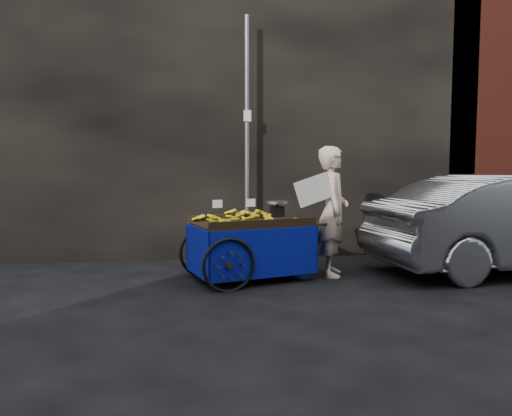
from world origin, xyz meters
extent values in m
plane|color=black|center=(0.00, 0.00, 0.00)|extent=(80.00, 80.00, 0.00)
cube|color=black|center=(-1.00, 2.60, 2.50)|extent=(11.00, 2.00, 5.00)
cube|color=#591E14|center=(5.50, 2.60, 2.50)|extent=(3.00, 2.00, 5.00)
cylinder|color=slate|center=(0.30, 1.30, 2.00)|extent=(0.08, 0.08, 4.00)
cube|color=white|center=(0.30, 1.25, 2.40)|extent=(0.12, 0.02, 0.18)
cube|color=black|center=(0.20, 0.03, 0.77)|extent=(1.76, 1.36, 0.06)
cube|color=black|center=(0.07, 0.46, 0.84)|extent=(1.49, 0.48, 0.10)
cube|color=black|center=(0.33, -0.41, 0.84)|extent=(1.49, 0.48, 0.10)
cube|color=black|center=(0.96, -0.15, 0.39)|extent=(0.06, 0.06, 0.77)
cube|color=black|center=(0.74, 0.59, 0.39)|extent=(0.06, 0.06, 0.77)
cylinder|color=black|center=(1.28, -0.05, 0.77)|extent=(0.47, 0.17, 0.04)
cylinder|color=black|center=(1.06, 0.69, 0.77)|extent=(0.47, 0.17, 0.04)
torus|color=black|center=(-0.16, -0.62, 0.34)|extent=(0.71, 0.25, 0.72)
torus|color=black|center=(-0.46, 0.38, 0.34)|extent=(0.71, 0.25, 0.72)
cylinder|color=black|center=(-0.31, -0.12, 0.34)|extent=(0.35, 1.05, 0.05)
cube|color=navy|center=(0.34, -0.44, 0.44)|extent=(1.52, 0.47, 0.66)
cube|color=navy|center=(0.06, 0.50, 0.44)|extent=(1.52, 0.47, 0.66)
cube|color=navy|center=(-0.55, -0.19, 0.44)|extent=(0.30, 0.97, 0.66)
cube|color=navy|center=(0.95, 0.25, 0.44)|extent=(0.30, 0.97, 0.66)
cube|color=black|center=(0.60, 0.20, 0.94)|extent=(0.21, 0.18, 0.15)
cylinder|color=silver|center=(0.60, 0.20, 1.07)|extent=(0.41, 0.41, 0.03)
cube|color=white|center=(-0.28, -0.22, 1.09)|extent=(0.13, 0.05, 0.11)
cube|color=white|center=(0.18, -0.09, 1.09)|extent=(0.13, 0.05, 0.11)
imported|color=beige|center=(1.40, 0.09, 0.94)|extent=(0.60, 0.77, 1.88)
cube|color=silver|center=(1.06, -0.11, 1.26)|extent=(0.59, 0.07, 0.50)
ellipsoid|color=#183FBA|center=(0.91, -0.13, 0.12)|extent=(0.26, 0.21, 0.24)
camera|label=1|loc=(-0.66, -6.85, 1.61)|focal=35.00mm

